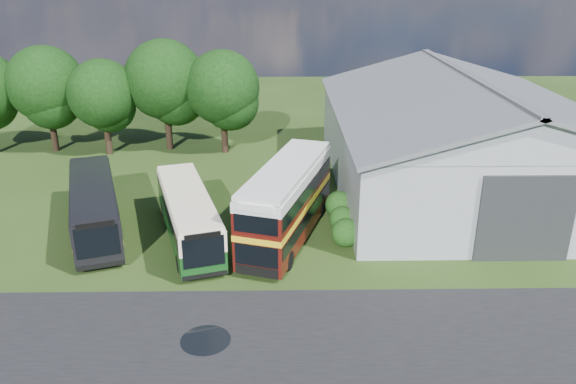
{
  "coord_description": "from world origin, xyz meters",
  "views": [
    {
      "loc": [
        1.77,
        -23.27,
        15.09
      ],
      "look_at": [
        2.26,
        8.0,
        2.53
      ],
      "focal_mm": 35.0,
      "sensor_mm": 36.0,
      "label": 1
    }
  ],
  "objects_px": {
    "bus_maroon_double": "(287,203)",
    "storage_shed": "(462,129)",
    "bus_dark_single": "(94,206)",
    "bus_green_single": "(188,215)"
  },
  "relations": [
    {
      "from": "bus_maroon_double",
      "to": "bus_dark_single",
      "type": "bearing_deg",
      "value": -167.78
    },
    {
      "from": "bus_green_single",
      "to": "bus_dark_single",
      "type": "distance_m",
      "value": 5.98
    },
    {
      "from": "bus_maroon_double",
      "to": "bus_dark_single",
      "type": "distance_m",
      "value": 11.76
    },
    {
      "from": "bus_green_single",
      "to": "storage_shed",
      "type": "bearing_deg",
      "value": 9.07
    },
    {
      "from": "storage_shed",
      "to": "bus_green_single",
      "type": "relative_size",
      "value": 2.26
    },
    {
      "from": "bus_green_single",
      "to": "bus_dark_single",
      "type": "bearing_deg",
      "value": 151.4
    },
    {
      "from": "storage_shed",
      "to": "bus_maroon_double",
      "type": "relative_size",
      "value": 2.26
    },
    {
      "from": "bus_dark_single",
      "to": "bus_maroon_double",
      "type": "bearing_deg",
      "value": -24.48
    },
    {
      "from": "storage_shed",
      "to": "bus_dark_single",
      "type": "height_order",
      "value": "storage_shed"
    },
    {
      "from": "bus_maroon_double",
      "to": "storage_shed",
      "type": "bearing_deg",
      "value": 53.16
    }
  ]
}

